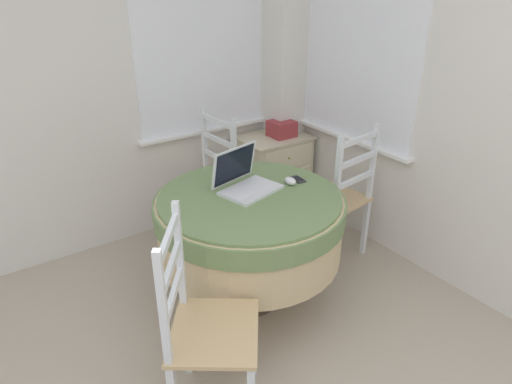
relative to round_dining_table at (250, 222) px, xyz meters
name	(u,v)px	position (x,y,z in m)	size (l,w,h in m)	color
corner_room_shell	(274,91)	(0.33, 0.22, 0.70)	(4.29, 4.54, 2.55)	silver
round_dining_table	(250,222)	(0.00, 0.00, 0.00)	(1.13, 1.13, 0.75)	#4C3D2D
laptop	(245,181)	(0.03, 0.09, 0.23)	(0.40, 0.35, 0.25)	silver
computer_mouse	(290,181)	(0.30, -0.01, 0.20)	(0.06, 0.09, 0.04)	white
cell_phone	(298,179)	(0.37, 0.01, 0.18)	(0.07, 0.11, 0.01)	#2D2D33
dining_chair_near_back_window	(206,185)	(0.14, 0.80, -0.10)	(0.42, 0.46, 1.02)	tan
dining_chair_near_right_window	(338,198)	(0.80, 0.07, -0.10)	(0.49, 0.45, 1.02)	tan
dining_chair_camera_near	(204,327)	(-0.61, -0.54, -0.10)	(0.58, 0.59, 1.02)	tan
corner_cabinet	(273,173)	(0.90, 0.96, -0.24)	(0.58, 0.45, 0.67)	beige
storage_box	(282,129)	(0.96, 0.93, 0.16)	(0.20, 0.19, 0.13)	#9E3338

